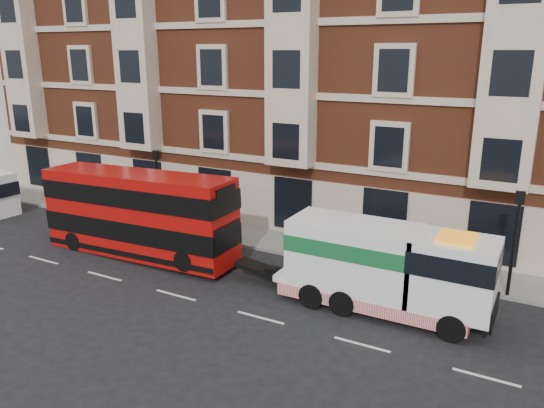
{
  "coord_description": "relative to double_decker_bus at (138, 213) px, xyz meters",
  "views": [
    {
      "loc": [
        12.94,
        -15.59,
        9.68
      ],
      "look_at": [
        2.34,
        4.0,
        3.21
      ],
      "focal_mm": 35.0,
      "sensor_mm": 36.0,
      "label": 1
    }
  ],
  "objects": [
    {
      "name": "victorian_terrace",
      "position": [
        4.79,
        12.28,
        7.88
      ],
      "size": [
        45.0,
        12.0,
        20.4
      ],
      "color": "brown",
      "rests_on": "ground"
    },
    {
      "name": "double_decker_bus",
      "position": [
        0.0,
        0.0,
        0.0
      ],
      "size": [
        10.21,
        2.34,
        4.13
      ],
      "color": "#B00C09",
      "rests_on": "ground"
    },
    {
      "name": "lamp_post_west",
      "position": [
        -1.71,
        3.48,
        0.49
      ],
      "size": [
        0.35,
        0.15,
        4.35
      ],
      "color": "black",
      "rests_on": "sidewalk"
    },
    {
      "name": "sidewalk",
      "position": [
        4.29,
        4.78,
        -2.11
      ],
      "size": [
        90.0,
        3.0,
        0.15
      ],
      "primitive_type": "cube",
      "color": "slate",
      "rests_on": "ground"
    },
    {
      "name": "tow_truck",
      "position": [
        12.05,
        -0.0,
        -0.38
      ],
      "size": [
        8.17,
        2.42,
        3.41
      ],
      "color": "white",
      "rests_on": "ground"
    },
    {
      "name": "lamp_post_east",
      "position": [
        16.29,
        3.48,
        0.49
      ],
      "size": [
        0.35,
        0.15,
        4.35
      ],
      "color": "black",
      "rests_on": "sidewalk"
    },
    {
      "name": "pedestrian",
      "position": [
        -3.94,
        5.11,
        -1.25
      ],
      "size": [
        0.64,
        0.49,
        1.58
      ],
      "primitive_type": "imported",
      "rotation": [
        0.0,
        0.0,
        -0.22
      ],
      "color": "#191932",
      "rests_on": "sidewalk"
    },
    {
      "name": "ground",
      "position": [
        4.29,
        -2.72,
        -2.19
      ],
      "size": [
        120.0,
        120.0,
        0.0
      ],
      "primitive_type": "plane",
      "color": "black",
      "rests_on": "ground"
    }
  ]
}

